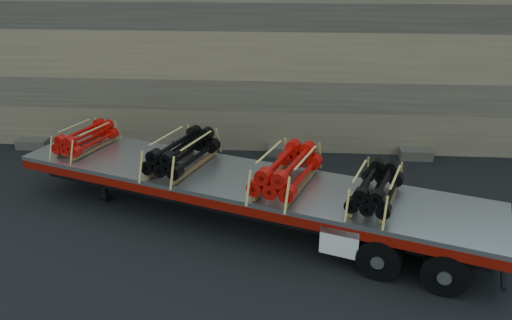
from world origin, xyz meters
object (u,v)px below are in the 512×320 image
at_px(bundle_front, 86,138).
at_px(bundle_rear, 376,189).
at_px(bundle_midfront, 182,153).
at_px(trailer, 242,199).
at_px(bundle_midrear, 287,171).

xyz_separation_m(bundle_front, bundle_rear, (8.73, -3.06, 0.03)).
xyz_separation_m(bundle_front, bundle_midfront, (3.39, -1.19, 0.08)).
bearing_deg(bundle_rear, trailer, -180.00).
bearing_deg(bundle_midfront, bundle_midrear, -0.00).
xyz_separation_m(trailer, bundle_midfront, (-1.80, 0.63, 1.13)).
bearing_deg(bundle_rear, bundle_midrear, 180.00).
bearing_deg(bundle_rear, bundle_midfront, -180.00).
relative_size(trailer, bundle_rear, 6.41).
distance_m(bundle_front, bundle_midrear, 6.86).
bearing_deg(trailer, bundle_rear, 0.00).
height_order(bundle_front, bundle_midrear, bundle_midrear).
height_order(bundle_midfront, bundle_midrear, bundle_midrear).
relative_size(trailer, bundle_midrear, 5.51).
xyz_separation_m(trailer, bundle_rear, (3.54, -1.24, 1.08)).
height_order(trailer, bundle_midrear, bundle_midrear).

